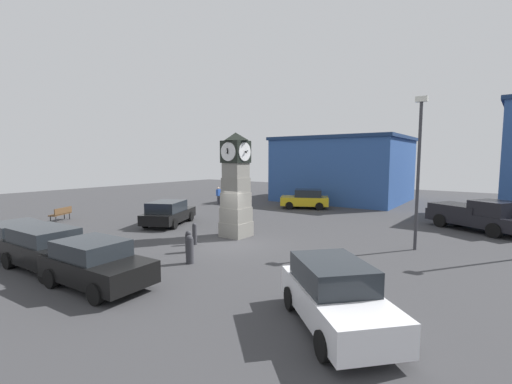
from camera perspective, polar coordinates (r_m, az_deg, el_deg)
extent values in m
plane|color=#38383A|center=(17.02, -4.24, -8.68)|extent=(74.66, 74.66, 0.00)
cube|color=gray|center=(18.61, -3.33, -6.18)|extent=(1.36, 1.36, 0.79)
cube|color=gray|center=(18.46, -3.35, -3.77)|extent=(1.28, 1.28, 0.79)
cube|color=gray|center=(18.35, -3.36, -1.33)|extent=(1.21, 1.21, 0.79)
cube|color=gray|center=(18.27, -3.38, 1.14)|extent=(1.13, 1.13, 0.79)
cube|color=gray|center=(18.23, -3.39, 3.63)|extent=(1.06, 1.06, 0.79)
cube|color=black|center=(18.22, -3.41, 6.70)|extent=(1.18, 1.18, 1.16)
cylinder|color=white|center=(18.69, -2.21, 6.68)|extent=(0.97, 0.04, 0.97)
cube|color=black|center=(18.72, -2.15, 6.68)|extent=(0.06, 0.06, 0.22)
cube|color=black|center=(18.72, -2.15, 6.68)|extent=(0.04, 0.34, 0.20)
cylinder|color=white|center=(17.75, -4.67, 6.72)|extent=(0.97, 0.04, 0.97)
cube|color=black|center=(17.73, -4.73, 6.72)|extent=(0.06, 0.17, 0.19)
cube|color=black|center=(17.73, -4.73, 6.72)|extent=(0.04, 0.16, 0.35)
cylinder|color=white|center=(17.84, -1.88, 6.73)|extent=(0.04, 0.97, 0.97)
cube|color=black|center=(17.82, -1.81, 6.73)|extent=(0.20, 0.06, 0.16)
cube|color=black|center=(17.82, -1.81, 6.73)|extent=(0.36, 0.04, 0.13)
cylinder|color=white|center=(18.61, -4.87, 6.67)|extent=(0.04, 0.97, 0.97)
cube|color=black|center=(18.63, -4.94, 6.67)|extent=(0.12, 0.06, 0.22)
cube|color=black|center=(18.63, -4.94, 6.67)|extent=(0.36, 0.04, 0.10)
pyramid|color=black|center=(18.25, -3.42, 9.20)|extent=(1.24, 1.24, 0.43)
cylinder|color=#333338|center=(14.16, -10.99, -9.72)|extent=(0.32, 0.32, 0.96)
sphere|color=#333338|center=(14.03, -11.03, -7.64)|extent=(0.28, 0.28, 0.28)
cylinder|color=#333338|center=(15.79, -11.19, -8.39)|extent=(0.29, 0.29, 0.82)
sphere|color=#333338|center=(15.69, -11.22, -6.79)|extent=(0.26, 0.26, 0.26)
cylinder|color=#333338|center=(17.08, -10.20, -7.08)|extent=(0.22, 0.22, 0.94)
sphere|color=#333338|center=(16.98, -10.23, -5.43)|extent=(0.20, 0.20, 0.20)
cube|color=navy|center=(17.99, -34.60, -6.99)|extent=(4.00, 1.95, 0.63)
cube|color=#1E2328|center=(18.16, -35.00, -5.02)|extent=(2.22, 1.76, 0.55)
cylinder|color=black|center=(17.20, -30.46, -8.21)|extent=(0.65, 0.24, 0.64)
cylinder|color=black|center=(16.65, -36.14, -8.96)|extent=(0.65, 0.24, 0.64)
cylinder|color=black|center=(19.45, -33.21, -6.82)|extent=(0.65, 0.24, 0.64)
cube|color=black|center=(15.33, -31.17, -8.60)|extent=(4.57, 2.04, 0.76)
cube|color=#1E2328|center=(15.49, -31.84, -6.05)|extent=(2.55, 1.79, 0.53)
cylinder|color=black|center=(14.62, -25.61, -10.34)|extent=(0.65, 0.25, 0.64)
cylinder|color=black|center=(13.85, -31.77, -11.52)|extent=(0.65, 0.25, 0.64)
cylinder|color=black|center=(16.99, -30.56, -8.38)|extent=(0.65, 0.25, 0.64)
cylinder|color=black|center=(16.33, -36.00, -9.22)|extent=(0.65, 0.25, 0.64)
cube|color=black|center=(12.56, -24.91, -11.46)|extent=(4.04, 2.08, 0.71)
cube|color=#1E2328|center=(12.64, -25.76, -8.44)|extent=(2.27, 1.82, 0.54)
cylinder|color=black|center=(12.19, -18.13, -13.23)|extent=(0.65, 0.26, 0.64)
cylinder|color=black|center=(11.24, -25.16, -15.13)|extent=(0.65, 0.26, 0.64)
cylinder|color=black|center=(14.08, -24.60, -10.90)|extent=(0.65, 0.26, 0.64)
cylinder|color=black|center=(13.27, -31.00, -12.22)|extent=(0.65, 0.26, 0.64)
cube|color=silver|center=(9.09, 13.26, -17.61)|extent=(4.07, 3.99, 0.74)
cube|color=#1E2328|center=(9.10, 12.59, -12.98)|extent=(2.68, 2.66, 0.62)
cylinder|color=black|center=(8.60, 22.15, -21.66)|extent=(0.62, 0.60, 0.64)
cylinder|color=black|center=(7.92, 11.19, -23.85)|extent=(0.62, 0.60, 0.64)
cylinder|color=black|center=(10.56, 14.65, -16.13)|extent=(0.62, 0.60, 0.64)
cylinder|color=black|center=(10.02, 5.76, -17.20)|extent=(0.62, 0.60, 0.64)
cube|color=black|center=(22.53, -14.27, -3.80)|extent=(3.62, 4.74, 0.62)
cube|color=#1E2328|center=(22.14, -14.66, -2.34)|extent=(2.64, 2.92, 0.63)
cylinder|color=black|center=(24.16, -14.92, -3.81)|extent=(0.48, 0.67, 0.64)
cylinder|color=black|center=(23.43, -10.83, -4.01)|extent=(0.48, 0.67, 0.64)
cylinder|color=black|center=(21.80, -17.94, -4.90)|extent=(0.48, 0.67, 0.64)
cylinder|color=black|center=(20.99, -13.48, -5.18)|extent=(0.48, 0.67, 0.64)
cube|color=gold|center=(29.14, 8.07, -1.47)|extent=(4.39, 3.54, 0.72)
cube|color=#1E2328|center=(29.06, 8.67, -0.18)|extent=(2.75, 2.59, 0.61)
cylinder|color=black|center=(28.30, 5.57, -2.28)|extent=(0.67, 0.49, 0.64)
cylinder|color=black|center=(30.15, 5.78, -1.79)|extent=(0.67, 0.49, 0.64)
cylinder|color=black|center=(28.26, 10.50, -2.36)|extent=(0.67, 0.49, 0.64)
cylinder|color=black|center=(30.11, 10.41, -1.87)|extent=(0.67, 0.49, 0.64)
cube|color=black|center=(23.74, 32.88, -3.76)|extent=(5.62, 4.45, 0.70)
cube|color=black|center=(23.15, 34.90, -2.22)|extent=(2.59, 2.62, 0.80)
cube|color=black|center=(24.25, 30.86, -2.21)|extent=(3.56, 3.24, 0.36)
cylinder|color=black|center=(22.13, 34.89, -5.29)|extent=(0.83, 0.64, 0.80)
cylinder|color=black|center=(25.46, 31.07, -3.77)|extent=(0.83, 0.64, 0.80)
cylinder|color=black|center=(23.91, 28.36, -4.20)|extent=(0.83, 0.64, 0.80)
cube|color=brown|center=(26.64, -29.86, -3.22)|extent=(1.17, 1.65, 0.08)
cube|color=brown|center=(26.45, -29.46, -2.71)|extent=(0.78, 1.45, 0.40)
cylinder|color=#262628|center=(27.29, -29.32, -3.48)|extent=(0.06, 0.06, 0.45)
cylinder|color=#262628|center=(26.31, -31.05, -3.88)|extent=(0.06, 0.06, 0.45)
cylinder|color=#262628|center=(27.04, -28.65, -3.52)|extent=(0.06, 0.06, 0.45)
cylinder|color=#262628|center=(26.06, -30.38, -3.93)|extent=(0.06, 0.06, 0.45)
cylinder|color=#3F3F47|center=(31.69, -6.18, -1.30)|extent=(0.14, 0.14, 0.78)
cylinder|color=#3F3F47|center=(31.53, -6.39, -1.34)|extent=(0.14, 0.14, 0.78)
cube|color=#264CA5|center=(31.53, -6.30, -0.09)|extent=(0.29, 0.43, 0.59)
sphere|color=beige|center=(31.49, -6.30, 0.64)|extent=(0.21, 0.21, 0.21)
cylinder|color=#333338|center=(17.14, 25.39, 2.23)|extent=(0.14, 0.14, 6.70)
cube|color=silver|center=(17.32, 25.89, 13.76)|extent=(0.50, 0.24, 0.24)
cube|color=#2D5193|center=(35.54, 14.37, 3.48)|extent=(11.53, 10.18, 5.95)
cube|color=navy|center=(35.57, 14.49, 8.51)|extent=(11.87, 10.49, 0.30)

